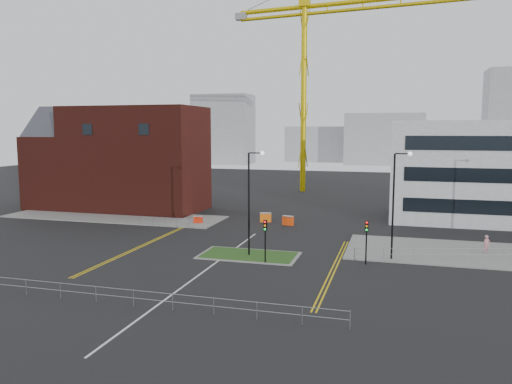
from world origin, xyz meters
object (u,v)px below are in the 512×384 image
streetlamp_island (251,195)px  pedestrian (487,245)px  tower_crane (338,47)px  traffic_light_island (265,233)px

streetlamp_island → pedestrian: size_ratio=5.27×
tower_crane → streetlamp_island: bearing=-92.1°
streetlamp_island → pedestrian: 21.27m
tower_crane → pedestrian: 50.09m
streetlamp_island → pedestrian: (19.83, 6.20, -4.54)m
tower_crane → traffic_light_island: 53.18m
pedestrian → tower_crane: bearing=84.5°
tower_crane → pedestrian: tower_crane is taller
streetlamp_island → pedestrian: streetlamp_island is taller
pedestrian → traffic_light_island: bearing=174.7°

